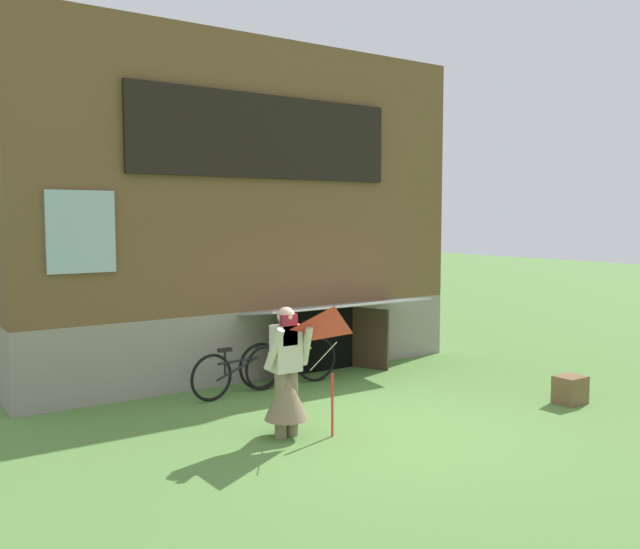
{
  "coord_description": "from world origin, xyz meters",
  "views": [
    {
      "loc": [
        -5.28,
        -6.26,
        2.58
      ],
      "look_at": [
        -0.1,
        1.36,
        1.8
      ],
      "focal_mm": 38.02,
      "sensor_mm": 36.0,
      "label": 1
    }
  ],
  "objects_px": {
    "bicycle_yellow": "(289,361)",
    "bicycle_black": "(238,372)",
    "kite": "(334,339)",
    "wooden_crate": "(570,390)",
    "person": "(286,383)"
  },
  "relations": [
    {
      "from": "bicycle_black",
      "to": "wooden_crate",
      "type": "distance_m",
      "value": 4.68
    },
    {
      "from": "kite",
      "to": "bicycle_yellow",
      "type": "relative_size",
      "value": 0.88
    },
    {
      "from": "kite",
      "to": "wooden_crate",
      "type": "height_order",
      "value": "kite"
    },
    {
      "from": "bicycle_yellow",
      "to": "bicycle_black",
      "type": "xyz_separation_m",
      "value": [
        -0.92,
        -0.11,
        -0.02
      ]
    },
    {
      "from": "kite",
      "to": "bicycle_yellow",
      "type": "xyz_separation_m",
      "value": [
        0.99,
        2.6,
        -0.84
      ]
    },
    {
      "from": "kite",
      "to": "bicycle_black",
      "type": "xyz_separation_m",
      "value": [
        0.07,
        2.49,
        -0.86
      ]
    },
    {
      "from": "person",
      "to": "wooden_crate",
      "type": "distance_m",
      "value": 4.15
    },
    {
      "from": "bicycle_yellow",
      "to": "wooden_crate",
      "type": "relative_size",
      "value": 4.21
    },
    {
      "from": "wooden_crate",
      "to": "bicycle_black",
      "type": "bearing_deg",
      "value": 140.75
    },
    {
      "from": "person",
      "to": "wooden_crate",
      "type": "bearing_deg",
      "value": -21.89
    },
    {
      "from": "bicycle_yellow",
      "to": "wooden_crate",
      "type": "bearing_deg",
      "value": -44.92
    },
    {
      "from": "bicycle_yellow",
      "to": "wooden_crate",
      "type": "height_order",
      "value": "bicycle_yellow"
    },
    {
      "from": "kite",
      "to": "bicycle_black",
      "type": "height_order",
      "value": "kite"
    },
    {
      "from": "kite",
      "to": "bicycle_yellow",
      "type": "bearing_deg",
      "value": 69.11
    },
    {
      "from": "wooden_crate",
      "to": "bicycle_yellow",
      "type": "bearing_deg",
      "value": 131.34
    }
  ]
}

